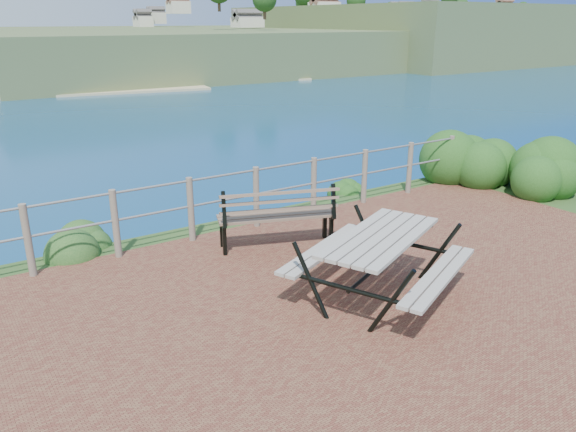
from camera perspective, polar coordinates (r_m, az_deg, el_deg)
ground at (r=6.86m, az=11.32°, el=-9.30°), size 10.00×7.00×0.12m
safety_railing at (r=9.11m, az=-3.25°, el=2.26°), size 9.40×0.10×1.00m
distant_bay at (r=272.52m, az=7.61°, el=18.19°), size 290.00×232.36×24.00m
picnic_table at (r=6.86m, az=9.22°, el=-4.37°), size 2.06×1.54×0.81m
park_bench at (r=8.26m, az=-1.19°, el=0.99°), size 1.78×1.00×0.98m
shrub_right_front at (r=12.09m, az=24.19°, el=2.05°), size 1.30×1.30×1.85m
shrub_right_edge at (r=12.52m, az=17.81°, el=3.39°), size 1.25×1.25×1.78m
shrub_lip_west at (r=9.00m, az=-20.68°, el=-3.08°), size 0.83×0.83×0.60m
shrub_lip_east at (r=11.32m, az=6.36°, el=2.57°), size 0.69×0.69×0.40m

